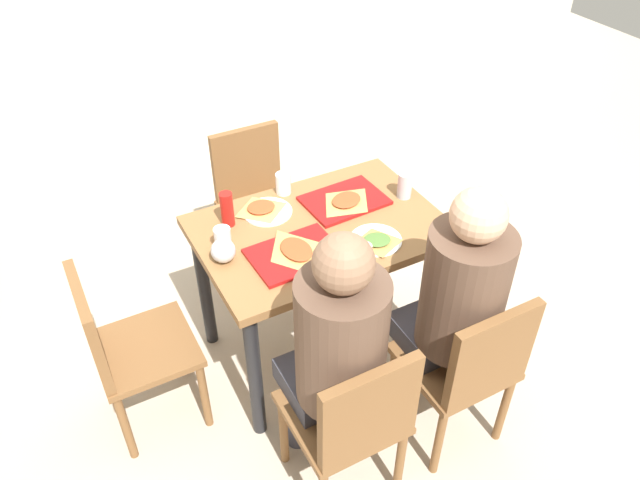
{
  "coord_description": "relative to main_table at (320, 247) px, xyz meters",
  "views": [
    {
      "loc": [
        -1.0,
        -1.87,
        2.37
      ],
      "look_at": [
        0.0,
        0.0,
        0.69
      ],
      "focal_mm": 34.56,
      "sensor_mm": 36.0,
      "label": 1
    }
  ],
  "objects": [
    {
      "name": "chair_near_left",
      "position": [
        -0.26,
        -0.75,
        -0.16
      ],
      "size": [
        0.4,
        0.4,
        0.84
      ],
      "color": "brown",
      "rests_on": "ground_plane"
    },
    {
      "name": "main_table",
      "position": [
        0.0,
        0.0,
        0.0
      ],
      "size": [
        1.05,
        0.73,
        0.76
      ],
      "color": "olive",
      "rests_on": "ground_plane"
    },
    {
      "name": "chair_near_right",
      "position": [
        0.26,
        -0.75,
        -0.16
      ],
      "size": [
        0.4,
        0.4,
        0.84
      ],
      "color": "brown",
      "rests_on": "ground_plane"
    },
    {
      "name": "pizza_slice_d",
      "position": [
        0.15,
        -0.22,
        0.13
      ],
      "size": [
        0.2,
        0.19,
        0.02
      ],
      "color": "#C68C47",
      "rests_on": "paper_plate_near_edge"
    },
    {
      "name": "plastic_cup_c",
      "position": [
        -0.42,
        0.05,
        0.17
      ],
      "size": [
        0.07,
        0.07,
        0.1
      ],
      "primitive_type": "cylinder",
      "color": "white",
      "rests_on": "main_table"
    },
    {
      "name": "pizza_slice_c",
      "position": [
        -0.18,
        0.22,
        0.13
      ],
      "size": [
        0.19,
        0.17,
        0.02
      ],
      "color": "tan",
      "rests_on": "paper_plate_center"
    },
    {
      "name": "ground_plane",
      "position": [
        0.0,
        0.0,
        -0.66
      ],
      "size": [
        10.0,
        10.0,
        0.02
      ],
      "primitive_type": "cube",
      "color": "#B7A893"
    },
    {
      "name": "foil_bundle",
      "position": [
        -0.45,
        -0.02,
        0.17
      ],
      "size": [
        0.1,
        0.1,
        0.1
      ],
      "primitive_type": "sphere",
      "color": "silver",
      "rests_on": "main_table"
    },
    {
      "name": "pizza_slice_b",
      "position": [
        0.18,
        0.08,
        0.14
      ],
      "size": [
        0.26,
        0.23,
        0.02
      ],
      "color": "tan",
      "rests_on": "tray_red_far"
    },
    {
      "name": "plastic_cup_a",
      "position": [
        -0.03,
        0.31,
        0.17
      ],
      "size": [
        0.07,
        0.07,
        0.1
      ],
      "primitive_type": "cylinder",
      "color": "white",
      "rests_on": "main_table"
    },
    {
      "name": "pizza_slice_a",
      "position": [
        -0.18,
        -0.13,
        0.14
      ],
      "size": [
        0.18,
        0.25,
        0.02
      ],
      "color": "tan",
      "rests_on": "tray_red_near"
    },
    {
      "name": "condiment_bottle",
      "position": [
        -0.34,
        0.2,
        0.2
      ],
      "size": [
        0.06,
        0.06,
        0.16
      ],
      "primitive_type": "cylinder",
      "color": "red",
      "rests_on": "main_table"
    },
    {
      "name": "soda_can",
      "position": [
        0.45,
        0.02,
        0.18
      ],
      "size": [
        0.07,
        0.07,
        0.12
      ],
      "primitive_type": "cylinder",
      "color": "#B7BCC6",
      "rests_on": "main_table"
    },
    {
      "name": "paper_plate_center",
      "position": [
        -0.16,
        0.2,
        0.12
      ],
      "size": [
        0.22,
        0.22,
        0.01
      ],
      "primitive_type": "cylinder",
      "color": "white",
      "rests_on": "main_table"
    },
    {
      "name": "person_in_red",
      "position": [
        -0.26,
        -0.61,
        0.08
      ],
      "size": [
        0.32,
        0.42,
        1.25
      ],
      "color": "#383842",
      "rests_on": "ground_plane"
    },
    {
      "name": "tray_red_near",
      "position": [
        -0.18,
        -0.13,
        0.13
      ],
      "size": [
        0.37,
        0.27,
        0.02
      ],
      "primitive_type": "cube",
      "rotation": [
        0.0,
        0.0,
        0.03
      ],
      "color": "#B21414",
      "rests_on": "main_table"
    },
    {
      "name": "tray_red_far",
      "position": [
        0.18,
        0.11,
        0.13
      ],
      "size": [
        0.37,
        0.28,
        0.02
      ],
      "primitive_type": "cube",
      "rotation": [
        0.0,
        0.0,
        0.05
      ],
      "color": "#B21414",
      "rests_on": "main_table"
    },
    {
      "name": "chair_left_end",
      "position": [
        -0.91,
        0.0,
        -0.16
      ],
      "size": [
        0.4,
        0.4,
        0.84
      ],
      "color": "brown",
      "rests_on": "ground_plane"
    },
    {
      "name": "chair_far_side",
      "position": [
        0.0,
        0.75,
        -0.16
      ],
      "size": [
        0.4,
        0.4,
        0.84
      ],
      "color": "brown",
      "rests_on": "ground_plane"
    },
    {
      "name": "paper_plate_near_edge",
      "position": [
        0.16,
        -0.2,
        0.12
      ],
      "size": [
        0.22,
        0.22,
        0.01
      ],
      "primitive_type": "cylinder",
      "color": "white",
      "rests_on": "main_table"
    },
    {
      "name": "plastic_cup_b",
      "position": [
        0.03,
        -0.31,
        0.17
      ],
      "size": [
        0.07,
        0.07,
        0.1
      ],
      "primitive_type": "cylinder",
      "color": "white",
      "rests_on": "main_table"
    },
    {
      "name": "person_in_brown_jacket",
      "position": [
        0.26,
        -0.61,
        0.08
      ],
      "size": [
        0.32,
        0.42,
        1.25
      ],
      "color": "#383842",
      "rests_on": "ground_plane"
    }
  ]
}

